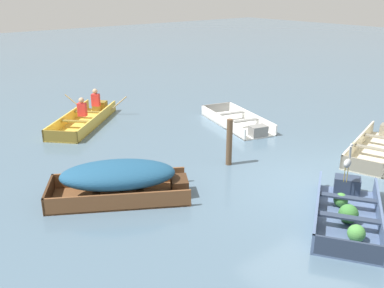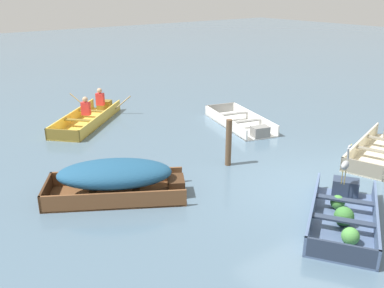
{
  "view_description": "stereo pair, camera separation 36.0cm",
  "coord_description": "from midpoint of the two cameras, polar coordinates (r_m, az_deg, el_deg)",
  "views": [
    {
      "loc": [
        -7.88,
        -5.19,
        4.4
      ],
      "look_at": [
        -0.97,
        3.22,
        0.35
      ],
      "focal_mm": 40.0,
      "sensor_mm": 36.0,
      "label": 1
    },
    {
      "loc": [
        -7.6,
        -5.41,
        4.4
      ],
      "look_at": [
        -0.97,
        3.22,
        0.35
      ],
      "focal_mm": 40.0,
      "sensor_mm": 36.0,
      "label": 2
    }
  ],
  "objects": [
    {
      "name": "heron_on_dinghy",
      "position": [
        9.59,
        20.81,
        -2.49
      ],
      "size": [
        0.45,
        0.23,
        0.84
      ],
      "color": "olive",
      "rests_on": "dinghy_slate_blue_foreground"
    },
    {
      "name": "dinghy_slate_blue_foreground",
      "position": [
        9.11,
        20.64,
        -8.8
      ],
      "size": [
        3.06,
        2.55,
        0.42
      ],
      "color": "#475B7F",
      "rests_on": "ground"
    },
    {
      "name": "rowboat_yellow_with_crew",
      "position": [
        15.05,
        -12.86,
        3.62
      ],
      "size": [
        3.47,
        3.38,
        0.93
      ],
      "color": "#E5BC47",
      "rests_on": "ground"
    },
    {
      "name": "ground_plane",
      "position": [
        10.36,
        16.38,
        -5.61
      ],
      "size": [
        80.0,
        80.0,
        0.0
      ],
      "primitive_type": "plane",
      "color": "slate"
    },
    {
      "name": "skiff_wooden_brown_near_moored",
      "position": [
        9.46,
        -9.0,
        -4.36
      ],
      "size": [
        3.23,
        2.65,
        0.84
      ],
      "color": "brown",
      "rests_on": "ground"
    },
    {
      "name": "skiff_white_mid_moored",
      "position": [
        14.29,
        7.32,
        2.81
      ],
      "size": [
        1.94,
        3.26,
        0.36
      ],
      "color": "white",
      "rests_on": "ground"
    },
    {
      "name": "mooring_post",
      "position": [
        10.99,
        5.84,
        0.17
      ],
      "size": [
        0.15,
        0.15,
        1.23
      ],
      "primitive_type": "cylinder",
      "color": "brown",
      "rests_on": "ground"
    },
    {
      "name": "skiff_cream_far_moored",
      "position": [
        13.06,
        24.62,
        -0.59
      ],
      "size": [
        3.67,
        2.02,
        0.39
      ],
      "color": "beige",
      "rests_on": "ground"
    }
  ]
}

